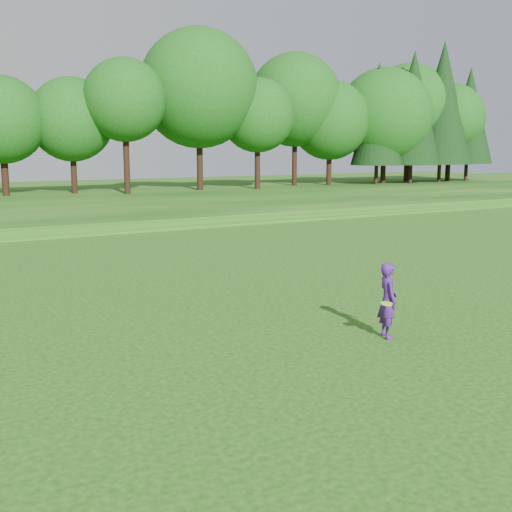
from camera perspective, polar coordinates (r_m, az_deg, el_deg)
ground at (r=14.56m, az=11.72°, el=-6.96°), size 140.00×140.00×0.00m
berm at (r=45.50m, az=-18.01°, el=4.41°), size 130.00×30.00×0.60m
walking_path at (r=32.04m, az=-12.71°, el=2.11°), size 130.00×1.60×0.04m
treeline at (r=49.42m, az=-19.51°, el=13.78°), size 104.00×7.00×15.00m
woman at (r=14.23m, az=11.63°, el=-3.88°), size 0.72×0.78×1.66m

